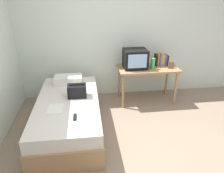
# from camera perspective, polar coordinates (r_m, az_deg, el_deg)

# --- Properties ---
(ground_plane) EXTENTS (8.00, 8.00, 0.00)m
(ground_plane) POSITION_cam_1_polar(r_m,az_deg,el_deg) (3.12, 6.38, -17.63)
(ground_plane) COLOR #84705B
(wall_back) EXTENTS (5.20, 0.10, 2.60)m
(wall_back) POSITION_cam_1_polar(r_m,az_deg,el_deg) (4.35, 1.06, 14.14)
(wall_back) COLOR silver
(wall_back) RESTS_ON ground
(bed) EXTENTS (1.00, 2.00, 0.51)m
(bed) POSITION_cam_1_polar(r_m,az_deg,el_deg) (3.53, -11.66, -7.37)
(bed) COLOR #9E754C
(bed) RESTS_ON ground
(desk) EXTENTS (1.16, 0.60, 0.73)m
(desk) POSITION_cam_1_polar(r_m,az_deg,el_deg) (4.21, 9.57, 3.99)
(desk) COLOR #9E754C
(desk) RESTS_ON ground
(tv) EXTENTS (0.44, 0.39, 0.36)m
(tv) POSITION_cam_1_polar(r_m,az_deg,el_deg) (4.07, 6.29, 7.51)
(tv) COLOR black
(tv) RESTS_ON desk
(water_bottle) EXTENTS (0.08, 0.08, 0.21)m
(water_bottle) POSITION_cam_1_polar(r_m,az_deg,el_deg) (4.08, 11.06, 6.12)
(water_bottle) COLOR green
(water_bottle) RESTS_ON desk
(book_row) EXTENTS (0.26, 0.17, 0.25)m
(book_row) POSITION_cam_1_polar(r_m,az_deg,el_deg) (4.33, 13.16, 7.11)
(book_row) COLOR black
(book_row) RESTS_ON desk
(picture_frame) EXTENTS (0.11, 0.02, 0.12)m
(picture_frame) POSITION_cam_1_polar(r_m,az_deg,el_deg) (4.20, 15.70, 5.61)
(picture_frame) COLOR brown
(picture_frame) RESTS_ON desk
(pillow) EXTENTS (0.51, 0.30, 0.14)m
(pillow) POSITION_cam_1_polar(r_m,az_deg,el_deg) (3.99, -11.80, 1.86)
(pillow) COLOR silver
(pillow) RESTS_ON bed
(handbag) EXTENTS (0.30, 0.20, 0.23)m
(handbag) POSITION_cam_1_polar(r_m,az_deg,el_deg) (3.44, -9.45, -1.15)
(handbag) COLOR black
(handbag) RESTS_ON bed
(magazine) EXTENTS (0.21, 0.29, 0.01)m
(magazine) POSITION_cam_1_polar(r_m,az_deg,el_deg) (3.20, -15.14, -5.85)
(magazine) COLOR white
(magazine) RESTS_ON bed
(remote_dark) EXTENTS (0.04, 0.16, 0.02)m
(remote_dark) POSITION_cam_1_polar(r_m,az_deg,el_deg) (2.93, -10.06, -8.16)
(remote_dark) COLOR black
(remote_dark) RESTS_ON bed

